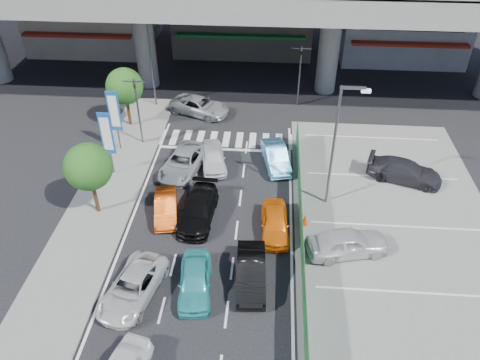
# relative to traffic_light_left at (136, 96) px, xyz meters

# --- Properties ---
(ground) EXTENTS (120.00, 120.00, 0.00)m
(ground) POSITION_rel_traffic_light_left_xyz_m (6.20, -12.00, -3.94)
(ground) COLOR black
(ground) RESTS_ON ground
(parking_lot) EXTENTS (12.00, 28.00, 0.06)m
(parking_lot) POSITION_rel_traffic_light_left_xyz_m (17.20, -10.00, -3.91)
(parking_lot) COLOR #61615F
(parking_lot) RESTS_ON ground
(sidewalk_left) EXTENTS (4.00, 30.00, 0.12)m
(sidewalk_left) POSITION_rel_traffic_light_left_xyz_m (-0.80, -8.00, -3.88)
(sidewalk_left) COLOR #61615F
(sidewalk_left) RESTS_ON ground
(fence_run) EXTENTS (0.16, 22.00, 1.80)m
(fence_run) POSITION_rel_traffic_light_left_xyz_m (11.50, -11.00, -3.04)
(fence_run) COLOR #1F5B2A
(fence_run) RESTS_ON ground
(traffic_light_left) EXTENTS (1.60, 1.24, 5.20)m
(traffic_light_left) POSITION_rel_traffic_light_left_xyz_m (0.00, 0.00, 0.00)
(traffic_light_left) COLOR #595B60
(traffic_light_left) RESTS_ON ground
(traffic_light_right) EXTENTS (1.60, 1.24, 5.20)m
(traffic_light_right) POSITION_rel_traffic_light_left_xyz_m (11.70, 7.00, 0.00)
(traffic_light_right) COLOR #595B60
(traffic_light_right) RESTS_ON ground
(street_lamp_right) EXTENTS (1.65, 0.22, 8.00)m
(street_lamp_right) POSITION_rel_traffic_light_left_xyz_m (13.37, -6.00, 0.83)
(street_lamp_right) COLOR #595B60
(street_lamp_right) RESTS_ON ground
(street_lamp_left) EXTENTS (1.65, 0.22, 8.00)m
(street_lamp_left) POSITION_rel_traffic_light_left_xyz_m (-0.13, 6.00, 0.83)
(street_lamp_left) COLOR #595B60
(street_lamp_left) RESTS_ON ground
(signboard_near) EXTENTS (0.80, 0.14, 4.70)m
(signboard_near) POSITION_rel_traffic_light_left_xyz_m (-1.00, -4.01, -0.87)
(signboard_near) COLOR #595B60
(signboard_near) RESTS_ON ground
(signboard_far) EXTENTS (0.80, 0.14, 4.70)m
(signboard_far) POSITION_rel_traffic_light_left_xyz_m (-1.40, -1.01, -0.87)
(signboard_far) COLOR #595B60
(signboard_far) RESTS_ON ground
(tree_near) EXTENTS (2.80, 2.80, 4.80)m
(tree_near) POSITION_rel_traffic_light_left_xyz_m (-0.80, -8.00, -0.55)
(tree_near) COLOR #382314
(tree_near) RESTS_ON ground
(tree_far) EXTENTS (2.80, 2.80, 4.80)m
(tree_far) POSITION_rel_traffic_light_left_xyz_m (-1.60, 2.50, -0.55)
(tree_far) COLOR #382314
(tree_far) RESTS_ON ground
(sedan_white_mid_left) EXTENTS (3.13, 5.00, 1.29)m
(sedan_white_mid_left) POSITION_rel_traffic_light_left_xyz_m (3.04, -14.20, -3.29)
(sedan_white_mid_left) COLOR silver
(sedan_white_mid_left) RESTS_ON ground
(taxi_teal_mid) EXTENTS (2.03, 4.19, 1.38)m
(taxi_teal_mid) POSITION_rel_traffic_light_left_xyz_m (6.07, -13.59, -3.25)
(taxi_teal_mid) COLOR teal
(taxi_teal_mid) RESTS_ON ground
(hatch_black_mid_right) EXTENTS (1.70, 4.26, 1.38)m
(hatch_black_mid_right) POSITION_rel_traffic_light_left_xyz_m (8.86, -12.84, -3.25)
(hatch_black_mid_right) COLOR black
(hatch_black_mid_right) RESTS_ON ground
(taxi_orange_left) EXTENTS (1.97, 3.90, 1.23)m
(taxi_orange_left) POSITION_rel_traffic_light_left_xyz_m (3.43, -7.94, -3.32)
(taxi_orange_left) COLOR #BB3F0A
(taxi_orange_left) RESTS_ON ground
(sedan_black_mid) EXTENTS (2.22, 4.86, 1.38)m
(sedan_black_mid) POSITION_rel_traffic_light_left_xyz_m (5.42, -8.11, -3.25)
(sedan_black_mid) COLOR black
(sedan_black_mid) RESTS_ON ground
(taxi_orange_right) EXTENTS (1.81, 4.02, 1.34)m
(taxi_orange_right) POSITION_rel_traffic_light_left_xyz_m (10.03, -8.94, -3.27)
(taxi_orange_right) COLOR orange
(taxi_orange_right) RESTS_ON ground
(wagon_silver_front_left) EXTENTS (3.36, 5.36, 1.38)m
(wagon_silver_front_left) POSITION_rel_traffic_light_left_xyz_m (3.69, -3.26, -3.25)
(wagon_silver_front_left) COLOR #A6A9AD
(wagon_silver_front_left) RESTS_ON ground
(sedan_white_front_mid) EXTENTS (2.48, 4.31, 1.38)m
(sedan_white_front_mid) POSITION_rel_traffic_light_left_xyz_m (5.64, -2.53, -3.25)
(sedan_white_front_mid) COLOR silver
(sedan_white_front_mid) RESTS_ON ground
(kei_truck_front_right) EXTENTS (2.31, 4.40, 1.38)m
(kei_truck_front_right) POSITION_rel_traffic_light_left_xyz_m (9.98, -2.11, -3.25)
(kei_truck_front_right) COLOR #4E96C9
(kei_truck_front_right) RESTS_ON ground
(crossing_wagon_silver) EXTENTS (5.43, 3.96, 1.37)m
(crossing_wagon_silver) POSITION_rel_traffic_light_left_xyz_m (3.62, 4.88, -3.25)
(crossing_wagon_silver) COLOR #9A9DA2
(crossing_wagon_silver) RESTS_ON ground
(parked_sedan_white) EXTENTS (4.79, 2.82, 1.53)m
(parked_sedan_white) POSITION_rel_traffic_light_left_xyz_m (13.98, -10.42, -3.11)
(parked_sedan_white) COLOR silver
(parked_sedan_white) RESTS_ON parking_lot
(parked_sedan_dgrey) EXTENTS (5.21, 3.37, 1.40)m
(parked_sedan_dgrey) POSITION_rel_traffic_light_left_xyz_m (18.51, -3.27, -3.17)
(parked_sedan_dgrey) COLOR #2C2B30
(parked_sedan_dgrey) RESTS_ON parking_lot
(traffic_cone) EXTENTS (0.42, 0.42, 0.77)m
(traffic_cone) POSITION_rel_traffic_light_left_xyz_m (11.80, -8.25, -3.49)
(traffic_cone) COLOR red
(traffic_cone) RESTS_ON parking_lot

